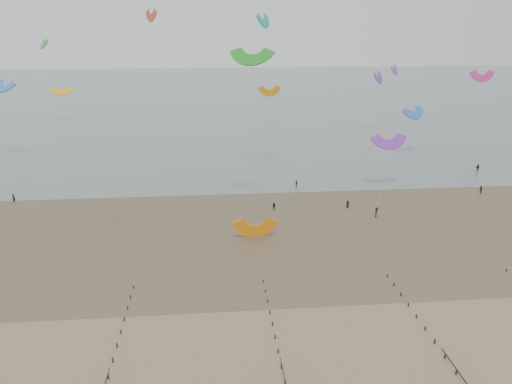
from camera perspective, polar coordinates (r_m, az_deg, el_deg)
ground at (r=60.96m, az=-1.82°, el=-15.98°), size 500.00×500.00×0.00m
sea_and_shore at (r=91.24m, az=-5.71°, el=-3.60°), size 500.00×665.00×0.03m
kitesurfer_lead at (r=112.24m, az=-25.95°, el=-0.63°), size 0.78×0.67×1.82m
kitesurfers at (r=108.09m, az=12.88°, el=0.13°), size 131.74×27.99×1.85m
grounded_kite at (r=85.49m, az=-0.08°, el=-5.12°), size 6.79×5.42×3.61m
kites_airborne at (r=143.62m, az=-8.31°, el=12.62°), size 260.36×120.19×37.76m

